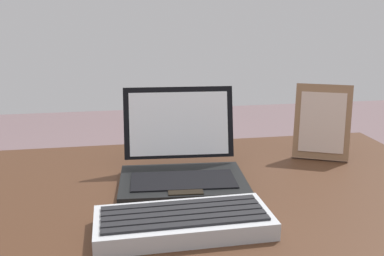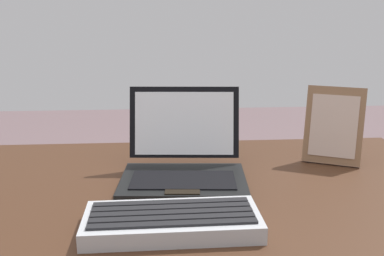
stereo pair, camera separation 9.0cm
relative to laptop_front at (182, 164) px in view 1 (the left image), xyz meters
The scene contains 4 objects.
desk 0.18m from the laptop_front, 120.31° to the right, with size 1.33×0.78×0.72m.
laptop_front is the anchor object (origin of this frame).
external_keyboard 0.23m from the laptop_front, 97.71° to the right, with size 0.31×0.13×0.04m.
photo_frame 0.39m from the laptop_front, 13.62° to the left, with size 0.15×0.10×0.19m.
Camera 1 is at (-0.08, -0.81, 1.09)m, focal length 40.66 mm.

